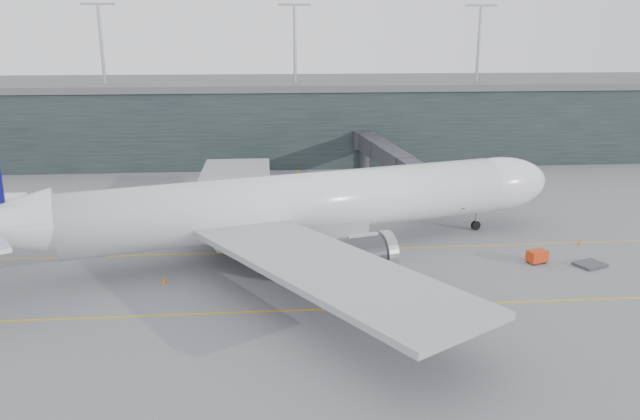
{
  "coord_description": "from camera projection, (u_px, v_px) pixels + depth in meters",
  "views": [
    {
      "loc": [
        -0.72,
        -71.44,
        23.85
      ],
      "look_at": [
        5.16,
        -4.0,
        4.82
      ],
      "focal_mm": 35.0,
      "sensor_mm": 36.0,
      "label": 1
    }
  ],
  "objects": [
    {
      "name": "ground",
      "position": [
        275.0,
        241.0,
        75.03
      ],
      "size": [
        320.0,
        320.0,
        0.0
      ],
      "primitive_type": "plane",
      "color": "slate",
      "rests_on": "ground"
    },
    {
      "name": "taxiline_a",
      "position": [
        275.0,
        252.0,
        71.19
      ],
      "size": [
        160.0,
        0.25,
        0.02
      ],
      "primitive_type": "cube",
      "color": "gold",
      "rests_on": "ground"
    },
    {
      "name": "taxiline_b",
      "position": [
        278.0,
        311.0,
        55.85
      ],
      "size": [
        160.0,
        0.25,
        0.02
      ],
      "primitive_type": "cube",
      "color": "gold",
      "rests_on": "ground"
    },
    {
      "name": "taxiline_lead_main",
      "position": [
        305.0,
        198.0,
        94.63
      ],
      "size": [
        0.25,
        60.0,
        0.02
      ],
      "primitive_type": "cube",
      "color": "gold",
      "rests_on": "ground"
    },
    {
      "name": "terminal",
      "position": [
        269.0,
        117.0,
        128.59
      ],
      "size": [
        240.0,
        36.0,
        29.0
      ],
      "color": "black",
      "rests_on": "ground"
    },
    {
      "name": "main_aircraft",
      "position": [
        293.0,
        206.0,
        69.24
      ],
      "size": [
        69.64,
        64.02,
        19.87
      ],
      "rotation": [
        0.0,
        0.0,
        0.28
      ],
      "color": "silver",
      "rests_on": "ground"
    },
    {
      "name": "jet_bridge",
      "position": [
        392.0,
        157.0,
        98.78
      ],
      "size": [
        7.63,
        46.16,
        7.03
      ],
      "rotation": [
        0.0,
        0.0,
        0.09
      ],
      "color": "#2E2F34",
      "rests_on": "ground"
    },
    {
      "name": "gse_cart",
      "position": [
        537.0,
        256.0,
        67.47
      ],
      "size": [
        2.36,
        1.87,
        1.41
      ],
      "rotation": [
        0.0,
        0.0,
        0.3
      ],
      "color": "red",
      "rests_on": "ground"
    },
    {
      "name": "baggage_dolly",
      "position": [
        590.0,
        264.0,
        66.74
      ],
      "size": [
        3.65,
        3.33,
        0.3
      ],
      "primitive_type": "cube",
      "rotation": [
        0.0,
        0.0,
        0.39
      ],
      "color": "#37373C",
      "rests_on": "ground"
    },
    {
      "name": "uld_a",
      "position": [
        240.0,
        213.0,
        83.22
      ],
      "size": [
        2.57,
        2.36,
        1.88
      ],
      "rotation": [
        0.0,
        0.0,
        0.42
      ],
      "color": "#35353A",
      "rests_on": "ground"
    },
    {
      "name": "uld_b",
      "position": [
        245.0,
        206.0,
        86.54
      ],
      "size": [
        2.31,
        1.99,
        1.85
      ],
      "rotation": [
        0.0,
        0.0,
        0.19
      ],
      "color": "#35353A",
      "rests_on": "ground"
    },
    {
      "name": "uld_c",
      "position": [
        270.0,
        211.0,
        83.75
      ],
      "size": [
        2.78,
        2.5,
        2.09
      ],
      "rotation": [
        0.0,
        0.0,
        0.34
      ],
      "color": "#35353A",
      "rests_on": "ground"
    },
    {
      "name": "cone_nose",
      "position": [
        579.0,
        242.0,
        73.5
      ],
      "size": [
        0.38,
        0.38,
        0.61
      ],
      "primitive_type": "cone",
      "color": "#EC590D",
      "rests_on": "ground"
    },
    {
      "name": "cone_wing_stbd",
      "position": [
        363.0,
        305.0,
        56.35
      ],
      "size": [
        0.45,
        0.45,
        0.72
      ],
      "primitive_type": "cone",
      "color": "orange",
      "rests_on": "ground"
    },
    {
      "name": "cone_wing_port",
      "position": [
        333.0,
        210.0,
        86.7
      ],
      "size": [
        0.49,
        0.49,
        0.78
      ],
      "primitive_type": "cone",
      "color": "#F1520D",
      "rests_on": "ground"
    },
    {
      "name": "cone_tail",
      "position": [
        164.0,
        280.0,
        61.93
      ],
      "size": [
        0.49,
        0.49,
        0.78
      ],
      "primitive_type": "cone",
      "color": "orange",
      "rests_on": "ground"
    }
  ]
}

